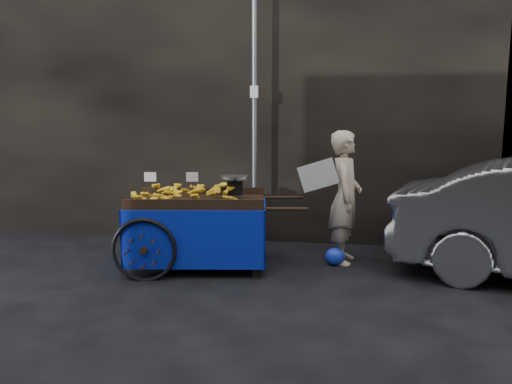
# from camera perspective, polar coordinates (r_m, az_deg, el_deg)

# --- Properties ---
(ground) EXTENTS (80.00, 80.00, 0.00)m
(ground) POSITION_cam_1_polar(r_m,az_deg,el_deg) (6.80, -4.36, -8.80)
(ground) COLOR black
(ground) RESTS_ON ground
(building_wall) EXTENTS (13.50, 2.00, 5.00)m
(building_wall) POSITION_cam_1_polar(r_m,az_deg,el_deg) (9.00, 1.71, 11.63)
(building_wall) COLOR black
(building_wall) RESTS_ON ground
(street_pole) EXTENTS (0.12, 0.10, 4.00)m
(street_pole) POSITION_cam_1_polar(r_m,az_deg,el_deg) (7.71, -0.16, 8.44)
(street_pole) COLOR slate
(street_pole) RESTS_ON ground
(banana_cart) EXTENTS (2.59, 1.45, 1.34)m
(banana_cart) POSITION_cam_1_polar(r_m,az_deg,el_deg) (6.78, -7.11, -1.71)
(banana_cart) COLOR black
(banana_cart) RESTS_ON ground
(vendor) EXTENTS (0.92, 0.71, 1.85)m
(vendor) POSITION_cam_1_polar(r_m,az_deg,el_deg) (7.03, 10.15, -0.59)
(vendor) COLOR tan
(vendor) RESTS_ON ground
(plastic_bag) EXTENTS (0.27, 0.22, 0.24)m
(plastic_bag) POSITION_cam_1_polar(r_m,az_deg,el_deg) (7.01, 9.00, -7.31)
(plastic_bag) COLOR #1A31C3
(plastic_bag) RESTS_ON ground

